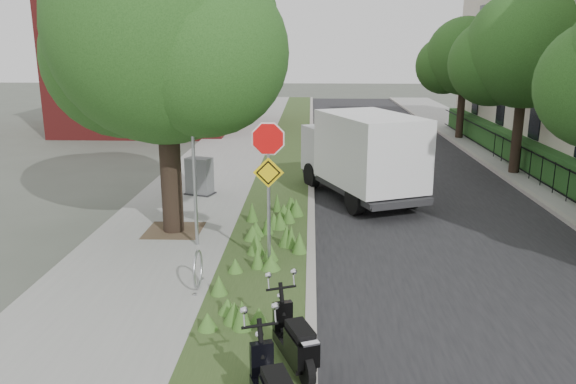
# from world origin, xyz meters

# --- Properties ---
(ground) EXTENTS (120.00, 120.00, 0.00)m
(ground) POSITION_xyz_m (0.00, 0.00, 0.00)
(ground) COLOR #4C5147
(ground) RESTS_ON ground
(sidewalk_near) EXTENTS (3.50, 60.00, 0.12)m
(sidewalk_near) POSITION_xyz_m (-4.25, 10.00, 0.06)
(sidewalk_near) COLOR gray
(sidewalk_near) RESTS_ON ground
(verge) EXTENTS (2.00, 60.00, 0.12)m
(verge) POSITION_xyz_m (-1.50, 10.00, 0.06)
(verge) COLOR #30451D
(verge) RESTS_ON ground
(kerb_near) EXTENTS (0.20, 60.00, 0.13)m
(kerb_near) POSITION_xyz_m (-0.50, 10.00, 0.07)
(kerb_near) COLOR #9E9991
(kerb_near) RESTS_ON ground
(road) EXTENTS (7.00, 60.00, 0.01)m
(road) POSITION_xyz_m (3.00, 10.00, 0.01)
(road) COLOR black
(road) RESTS_ON ground
(kerb_far) EXTENTS (0.20, 60.00, 0.13)m
(kerb_far) POSITION_xyz_m (6.50, 10.00, 0.07)
(kerb_far) COLOR #9E9991
(kerb_far) RESTS_ON ground
(footpath_far) EXTENTS (3.20, 60.00, 0.12)m
(footpath_far) POSITION_xyz_m (8.20, 10.00, 0.06)
(footpath_far) COLOR gray
(footpath_far) RESTS_ON ground
(street_tree_main) EXTENTS (6.21, 5.54, 7.66)m
(street_tree_main) POSITION_xyz_m (-4.08, 2.86, 4.80)
(street_tree_main) COLOR black
(street_tree_main) RESTS_ON ground
(bare_post) EXTENTS (0.08, 0.08, 4.00)m
(bare_post) POSITION_xyz_m (-3.20, 1.80, 2.12)
(bare_post) COLOR #A5A8AD
(bare_post) RESTS_ON ground
(bike_hoop) EXTENTS (0.06, 0.78, 0.77)m
(bike_hoop) POSITION_xyz_m (-2.70, -0.60, 0.50)
(bike_hoop) COLOR #A5A8AD
(bike_hoop) RESTS_ON ground
(sign_assembly) EXTENTS (0.94, 0.08, 3.22)m
(sign_assembly) POSITION_xyz_m (-1.40, 0.58, 2.33)
(sign_assembly) COLOR #A5A8AD
(sign_assembly) RESTS_ON ground
(fence_far) EXTENTS (0.04, 24.00, 1.00)m
(fence_far) POSITION_xyz_m (7.20, 10.00, 0.67)
(fence_far) COLOR black
(fence_far) RESTS_ON ground
(hedge_far) EXTENTS (1.00, 24.00, 1.10)m
(hedge_far) POSITION_xyz_m (7.90, 10.00, 0.67)
(hedge_far) COLOR #184319
(hedge_far) RESTS_ON footpath_far
(brick_building) EXTENTS (9.40, 10.40, 8.30)m
(brick_building) POSITION_xyz_m (-9.50, 22.00, 4.21)
(brick_building) COLOR maroon
(brick_building) RESTS_ON ground
(far_tree_b) EXTENTS (4.83, 4.31, 6.56)m
(far_tree_b) POSITION_xyz_m (6.94, 10.05, 4.37)
(far_tree_b) COLOR black
(far_tree_b) RESTS_ON ground
(far_tree_c) EXTENTS (4.37, 3.89, 5.93)m
(far_tree_c) POSITION_xyz_m (6.94, 18.04, 3.95)
(far_tree_c) COLOR black
(far_tree_c) RESTS_ON ground
(scooter_near) EXTENTS (0.75, 1.55, 0.78)m
(scooter_near) POSITION_xyz_m (-0.71, -3.40, 0.50)
(scooter_near) COLOR black
(scooter_near) RESTS_ON ground
(box_truck) EXTENTS (3.76, 5.48, 2.32)m
(box_truck) POSITION_xyz_m (1.04, 6.39, 1.51)
(box_truck) COLOR #262628
(box_truck) RESTS_ON ground
(utility_cabinet) EXTENTS (1.02, 0.84, 1.16)m
(utility_cabinet) POSITION_xyz_m (-4.03, 6.42, 0.68)
(utility_cabinet) COLOR #262628
(utility_cabinet) RESTS_ON ground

